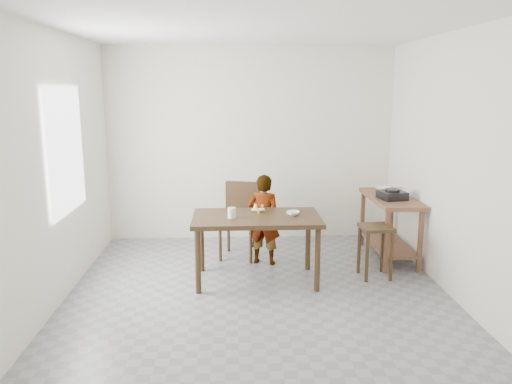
{
  "coord_description": "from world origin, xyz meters",
  "views": [
    {
      "loc": [
        -0.27,
        -5.01,
        2.12
      ],
      "look_at": [
        0.0,
        0.4,
        1.0
      ],
      "focal_mm": 35.0,
      "sensor_mm": 36.0,
      "label": 1
    }
  ],
  "objects_px": {
    "prep_counter": "(389,227)",
    "dining_chair": "(239,221)",
    "stool": "(375,251)",
    "dining_table": "(256,249)",
    "child": "(264,219)"
  },
  "relations": [
    {
      "from": "prep_counter",
      "to": "dining_chair",
      "type": "distance_m",
      "value": 1.9
    },
    {
      "from": "dining_chair",
      "to": "stool",
      "type": "distance_m",
      "value": 1.72
    },
    {
      "from": "prep_counter",
      "to": "dining_chair",
      "type": "bearing_deg",
      "value": 176.58
    },
    {
      "from": "dining_chair",
      "to": "prep_counter",
      "type": "bearing_deg",
      "value": 11.7
    },
    {
      "from": "dining_table",
      "to": "child",
      "type": "bearing_deg",
      "value": 78.22
    },
    {
      "from": "prep_counter",
      "to": "stool",
      "type": "distance_m",
      "value": 0.75
    },
    {
      "from": "dining_table",
      "to": "dining_chair",
      "type": "relative_size",
      "value": 1.47
    },
    {
      "from": "dining_table",
      "to": "dining_chair",
      "type": "height_order",
      "value": "dining_chair"
    },
    {
      "from": "child",
      "to": "stool",
      "type": "relative_size",
      "value": 1.85
    },
    {
      "from": "child",
      "to": "prep_counter",
      "type": "bearing_deg",
      "value": -157.29
    },
    {
      "from": "stool",
      "to": "prep_counter",
      "type": "bearing_deg",
      "value": 60.93
    },
    {
      "from": "child",
      "to": "dining_table",
      "type": "bearing_deg",
      "value": 96.26
    },
    {
      "from": "prep_counter",
      "to": "stool",
      "type": "relative_size",
      "value": 1.98
    },
    {
      "from": "dining_table",
      "to": "child",
      "type": "relative_size",
      "value": 1.25
    },
    {
      "from": "dining_table",
      "to": "stool",
      "type": "xyz_separation_m",
      "value": [
        1.36,
        0.05,
        -0.07
      ]
    }
  ]
}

